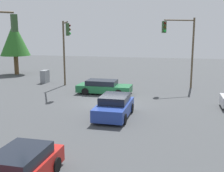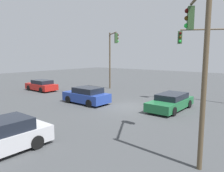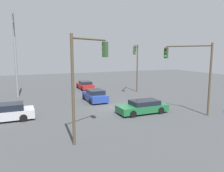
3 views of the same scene
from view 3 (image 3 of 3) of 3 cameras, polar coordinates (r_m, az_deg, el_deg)
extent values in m
plane|color=#424447|center=(22.72, 1.24, -5.58)|extent=(80.00, 80.00, 0.00)
cube|color=#233D93|center=(25.48, -4.50, -2.78)|extent=(4.06, 1.91, 0.74)
cube|color=black|center=(25.18, -4.37, -1.51)|extent=(2.23, 1.68, 0.48)
cylinder|color=black|center=(26.44, -7.24, -2.92)|extent=(0.63, 0.22, 0.63)
cylinder|color=black|center=(26.99, -3.55, -2.63)|extent=(0.63, 0.22, 0.63)
cylinder|color=black|center=(24.08, -5.57, -4.03)|extent=(0.63, 0.22, 0.63)
cylinder|color=black|center=(24.68, -1.56, -3.68)|extent=(0.63, 0.22, 0.63)
cube|color=silver|center=(20.32, -26.41, -6.69)|extent=(1.91, 4.75, 0.71)
cube|color=black|center=(20.17, -25.85, -4.96)|extent=(1.68, 2.61, 0.52)
cylinder|color=black|center=(19.46, -22.13, -7.73)|extent=(0.22, 0.61, 0.61)
cylinder|color=black|center=(21.21, -22.26, -6.41)|extent=(0.22, 0.61, 0.61)
cube|color=red|center=(34.21, -7.06, 0.02)|extent=(4.03, 1.79, 0.66)
cube|color=black|center=(33.94, -6.98, 0.89)|extent=(2.21, 1.57, 0.43)
cylinder|color=black|center=(35.21, -8.95, -0.09)|extent=(0.60, 0.22, 0.60)
cylinder|color=black|center=(35.66, -6.31, 0.07)|extent=(0.60, 0.22, 0.60)
cylinder|color=black|center=(32.82, -7.86, -0.70)|extent=(0.60, 0.22, 0.60)
cylinder|color=black|center=(33.31, -5.05, -0.52)|extent=(0.60, 0.22, 0.60)
cube|color=#1E6638|center=(20.67, 7.88, -5.73)|extent=(1.89, 4.73, 0.62)
cube|color=black|center=(20.66, 8.47, -4.26)|extent=(1.66, 2.60, 0.43)
cylinder|color=black|center=(19.25, 5.49, -7.29)|extent=(0.22, 0.62, 0.62)
cylinder|color=black|center=(20.78, 3.10, -6.06)|extent=(0.22, 0.62, 0.62)
cylinder|color=black|center=(20.78, 12.64, -6.26)|extent=(0.22, 0.62, 0.62)
cylinder|color=black|center=(22.21, 9.92, -5.22)|extent=(0.22, 0.62, 0.62)
cylinder|color=brown|center=(31.71, 6.60, 4.61)|extent=(0.18, 0.18, 6.77)
cylinder|color=brown|center=(30.15, 6.30, 10.37)|extent=(2.47, 1.95, 0.12)
cube|color=#2D4C28|center=(28.64, 5.85, 9.22)|extent=(0.44, 0.43, 1.05)
sphere|color=#360503|center=(28.62, 6.20, 9.88)|extent=(0.22, 0.22, 0.22)
sphere|color=#392605|center=(28.61, 6.19, 9.21)|extent=(0.22, 0.22, 0.22)
sphere|color=green|center=(28.61, 6.18, 8.54)|extent=(0.22, 0.22, 0.22)
cylinder|color=brown|center=(13.13, -10.17, -1.31)|extent=(0.18, 0.18, 6.69)
cylinder|color=brown|center=(14.06, -5.82, 12.09)|extent=(1.64, 2.73, 0.12)
cube|color=#2D4C28|center=(15.21, -1.80, 9.51)|extent=(0.41, 0.43, 1.05)
sphere|color=#360503|center=(15.33, -2.32, 10.75)|extent=(0.22, 0.22, 0.22)
sphere|color=#392605|center=(15.32, -2.31, 9.50)|extent=(0.22, 0.22, 0.22)
sphere|color=green|center=(15.32, -2.31, 8.24)|extent=(0.22, 0.22, 0.22)
cylinder|color=brown|center=(21.03, 24.22, 1.45)|extent=(0.18, 0.18, 6.46)
cylinder|color=brown|center=(21.52, 19.20, 9.83)|extent=(3.79, 2.09, 0.12)
cube|color=#2D4C28|center=(22.31, 13.95, 8.39)|extent=(0.43, 0.41, 1.05)
sphere|color=#360503|center=(22.16, 13.79, 9.27)|extent=(0.22, 0.22, 0.22)
sphere|color=#392605|center=(22.16, 13.76, 8.40)|extent=(0.22, 0.22, 0.22)
sphere|color=green|center=(22.16, 13.73, 7.53)|extent=(0.22, 0.22, 0.22)
cylinder|color=gray|center=(30.02, -23.95, 7.55)|extent=(0.28, 0.28, 10.78)
cylinder|color=gray|center=(30.37, -24.52, 16.61)|extent=(2.20, 0.12, 0.12)
cylinder|color=gray|center=(30.23, -24.40, 14.74)|extent=(2.20, 0.12, 0.12)
camera|label=1|loc=(40.73, -17.71, 7.90)|focal=45.00mm
camera|label=2|loc=(11.58, -47.96, -1.48)|focal=35.00mm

